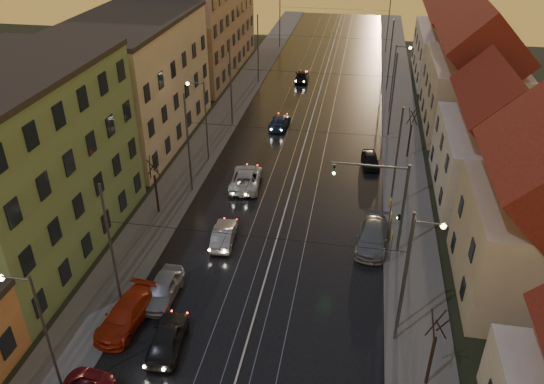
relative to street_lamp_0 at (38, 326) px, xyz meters
The scene contains 41 objects.
road 39.38m from the street_lamp_0, 76.53° to the left, with size 16.00×120.00×0.04m, color black.
sidewalk_left 38.31m from the street_lamp_0, 91.35° to the left, with size 4.00×120.00×0.15m, color #4C4C4C.
sidewalk_right 42.80m from the street_lamp_0, 63.31° to the left, with size 4.00×120.00×0.15m, color #4C4C4C.
tram_rail_0 38.92m from the street_lamp_0, 79.70° to the left, with size 0.06×120.00×0.03m, color gray.
tram_rail_1 39.20m from the street_lamp_0, 77.63° to the left, with size 0.06×120.00×0.03m, color gray.
tram_rail_2 39.56m from the street_lamp_0, 75.43° to the left, with size 0.06×120.00×0.03m, color gray.
tram_rail_3 39.94m from the street_lamp_0, 73.43° to the left, with size 0.06×120.00×0.03m, color gray.
apartment_left_1 14.73m from the street_lamp_0, 124.98° to the left, with size 10.00×18.00×13.00m, color #6E8E5A.
apartment_left_2 33.10m from the street_lamp_0, 104.70° to the left, with size 10.00×20.00×12.00m, color #BDB492.
apartment_left_3 56.67m from the street_lamp_0, 98.53° to the left, with size 10.00×24.00×14.00m, color #A27F68.
house_right_1 29.17m from the street_lamp_0, 26.47° to the left, with size 8.67×10.20×10.80m.
house_right_2 36.84m from the street_lamp_0, 44.89° to the left, with size 9.18×12.24×9.20m.
house_right_3 48.61m from the street_lamp_0, 57.52° to the left, with size 9.18×14.28×11.50m.
house_right_4 64.52m from the street_lamp_0, 66.13° to the left, with size 9.18×16.32×10.00m.
catenary_pole_l_1 7.03m from the street_lamp_0, 85.88° to the left, with size 0.16×0.16×9.00m, color #595B60.
catenary_pole_r_1 19.04m from the street_lamp_0, 21.57° to the left, with size 0.16×0.16×9.00m, color #595B60.
catenary_pole_l_2 22.01m from the street_lamp_0, 88.69° to the left, with size 0.16×0.16×9.00m, color #595B60.
catenary_pole_r_2 28.24m from the street_lamp_0, 51.17° to the left, with size 0.16×0.16×9.00m, color #595B60.
catenary_pole_l_3 37.01m from the street_lamp_0, 89.22° to the left, with size 0.16×0.16×9.00m, color #595B60.
catenary_pole_r_3 41.02m from the street_lamp_0, 64.43° to the left, with size 0.16×0.16×9.00m, color #595B60.
catenary_pole_l_4 52.00m from the street_lamp_0, 89.44° to the left, with size 0.16×0.16×9.00m, color #595B60.
catenary_pole_r_4 54.93m from the street_lamp_0, 71.20° to the left, with size 0.16×0.16×9.00m, color #595B60.
catenary_pole_l_5 70.00m from the street_lamp_0, 89.59° to the left, with size 0.16×0.16×9.00m, color #595B60.
catenary_pole_r_5 72.21m from the street_lamp_0, 75.81° to the left, with size 0.16×0.16×9.00m, color #595B60.
street_lamp_0 is the anchor object (origin of this frame).
street_lamp_1 19.89m from the street_lamp_0, 23.72° to the left, with size 1.75×0.32×8.00m.
street_lamp_2 28.00m from the street_lamp_0, 90.00° to the left, with size 1.75×0.32×8.00m.
street_lamp_3 47.62m from the street_lamp_0, 67.52° to the left, with size 1.75×0.32×8.00m.
traffic_light_mast 23.42m from the street_lamp_0, 43.10° to the left, with size 5.30×0.32×7.20m.
bare_tree_0 18.19m from the street_lamp_0, 93.47° to the left, with size 1.09×1.09×5.11m.
bare_tree_1 19.86m from the street_lamp_0, 11.71° to the left, with size 1.09×1.09×5.11m.
bare_tree_2 37.56m from the street_lamp_0, 58.63° to the left, with size 1.09×1.09×5.11m.
driving_car_0 7.47m from the street_lamp_0, 41.61° to the left, with size 1.80×4.47×1.52m, color black.
driving_car_1 16.37m from the street_lamp_0, 70.66° to the left, with size 1.49×4.26×1.40m, color #ADADB2.
driving_car_2 24.57m from the street_lamp_0, 78.05° to the left, with size 2.53×5.49×1.53m, color beige.
driving_car_3 37.91m from the street_lamp_0, 81.08° to the left, with size 1.89×4.64×1.35m, color #1A2C4E.
driving_car_4 54.08m from the street_lamp_0, 83.32° to the left, with size 1.81×4.51×1.54m, color black.
parked_left_2 7.07m from the street_lamp_0, 74.78° to the left, with size 2.09×5.14×1.49m, color #A92910.
parked_left_3 9.61m from the street_lamp_0, 70.46° to the left, with size 1.80×4.47×1.52m, color #9D9DA2.
parked_right_1 23.47m from the street_lamp_0, 45.31° to the left, with size 2.18×5.36×1.56m, color gray.
parked_right_2 33.82m from the street_lamp_0, 61.70° to the left, with size 1.53×3.80×1.29m, color black.
Camera 1 is at (5.38, -14.70, 23.50)m, focal length 35.00 mm.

